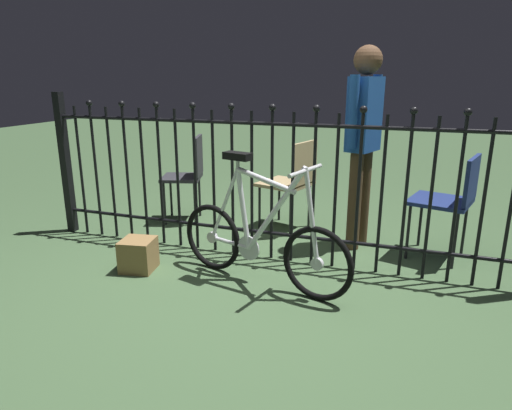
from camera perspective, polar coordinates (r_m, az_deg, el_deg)
ground_plane at (r=3.23m, az=-2.07°, el=-10.10°), size 20.00×20.00×0.00m
iron_fence at (r=3.52m, az=0.35°, el=3.31°), size 3.93×0.07×1.28m
bicycle at (r=3.14m, az=0.58°, el=-4.41°), size 1.35×0.48×0.92m
chair_tan at (r=4.22m, az=4.68°, el=3.51°), size 0.53×0.53×0.85m
chair_navy at (r=3.82m, az=23.48°, el=1.05°), size 0.54×0.54×0.84m
chair_charcoal at (r=4.53m, az=-8.45°, el=4.33°), size 0.47×0.47×0.85m
person_visitor at (r=3.80m, az=13.41°, el=9.05°), size 0.27×0.45×1.65m
display_crate at (r=3.54m, az=-14.64°, el=-6.09°), size 0.28×0.28×0.24m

